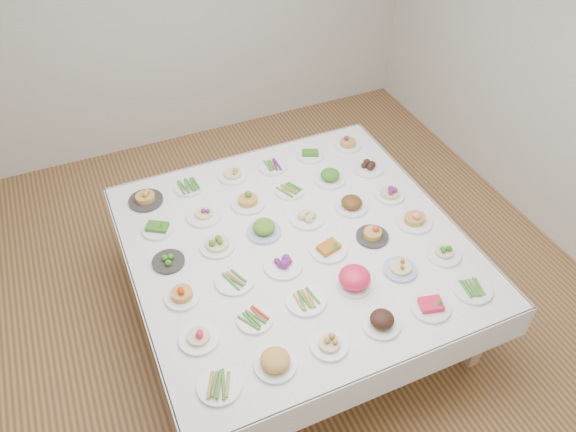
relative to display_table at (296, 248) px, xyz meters
name	(u,v)px	position (x,y,z in m)	size (l,w,h in m)	color
room_envelope	(277,96)	(-0.04, 0.23, 1.15)	(5.02, 5.02, 2.81)	#9F6F42
display_table	(296,248)	(0.00, 0.00, 0.00)	(2.34, 2.34, 0.75)	white
dish_0	(219,385)	(-0.88, -0.88, 0.09)	(0.27, 0.25, 0.06)	white
dish_1	(275,359)	(-0.53, -0.88, 0.13)	(0.26, 0.26, 0.14)	white
dish_2	(329,342)	(-0.19, -0.89, 0.12)	(0.23, 0.23, 0.12)	white
dish_3	(382,319)	(0.18, -0.88, 0.13)	(0.24, 0.24, 0.14)	white
dish_4	(431,304)	(0.54, -0.89, 0.11)	(0.25, 0.25, 0.11)	white
dish_5	(472,288)	(0.87, -0.88, 0.09)	(0.26, 0.26, 0.06)	white
dish_6	(198,334)	(-0.89, -0.52, 0.12)	(0.24, 0.24, 0.13)	white
dish_7	(255,318)	(-0.53, -0.52, 0.08)	(0.23, 0.23, 0.05)	white
dish_8	(306,300)	(-0.17, -0.52, 0.09)	(0.26, 0.26, 0.06)	white
dish_9	(354,278)	(0.18, -0.52, 0.14)	(0.27, 0.27, 0.15)	white
dish_10	(401,266)	(0.53, -0.54, 0.11)	(0.23, 0.23, 0.11)	#4C66B2
dish_11	(445,250)	(0.89, -0.53, 0.12)	(0.24, 0.24, 0.12)	white
dish_12	(182,293)	(-0.89, -0.17, 0.12)	(0.23, 0.23, 0.12)	white
dish_13	(235,279)	(-0.53, -0.17, 0.09)	(0.27, 0.26, 0.06)	white
dish_14	(283,262)	(-0.18, -0.18, 0.11)	(0.26, 0.26, 0.11)	white
dish_15	(329,246)	(0.17, -0.17, 0.11)	(0.26, 0.26, 0.12)	white
dish_16	(373,232)	(0.52, -0.18, 0.12)	(0.23, 0.23, 0.13)	#2D2B28
dish_17	(415,215)	(0.88, -0.17, 0.14)	(0.26, 0.26, 0.17)	white
dish_18	(168,260)	(-0.89, 0.17, 0.10)	(0.22, 0.22, 0.09)	#2D2B28
dish_19	(217,240)	(-0.53, 0.18, 0.13)	(0.25, 0.25, 0.14)	white
dish_20	(264,227)	(-0.18, 0.18, 0.12)	(0.25, 0.25, 0.13)	#4C66B2
dish_21	(307,216)	(0.17, 0.18, 0.11)	(0.25, 0.25, 0.10)	white
dish_22	(352,202)	(0.54, 0.17, 0.12)	(0.24, 0.24, 0.13)	white
dish_23	(390,190)	(0.88, 0.17, 0.13)	(0.25, 0.25, 0.13)	white
dish_24	(157,227)	(-0.88, 0.52, 0.10)	(0.23, 0.23, 0.09)	white
dish_25	(204,212)	(-0.53, 0.52, 0.12)	(0.26, 0.26, 0.12)	white
dish_26	(248,198)	(-0.17, 0.52, 0.13)	(0.26, 0.26, 0.15)	white
dish_27	(290,190)	(0.18, 0.53, 0.08)	(0.22, 0.22, 0.05)	white
dish_28	(330,174)	(0.54, 0.53, 0.13)	(0.26, 0.26, 0.14)	white
dish_29	(368,166)	(0.89, 0.53, 0.10)	(0.25, 0.25, 0.10)	white
dish_30	(145,195)	(-0.89, 0.87, 0.14)	(0.26, 0.26, 0.16)	#2D2B28
dish_31	(189,186)	(-0.54, 0.89, 0.09)	(0.23, 0.23, 0.06)	white
dish_32	(232,172)	(-0.17, 0.89, 0.11)	(0.23, 0.23, 0.12)	white
dish_33	(272,166)	(0.18, 0.87, 0.09)	(0.24, 0.24, 0.05)	white
dish_34	(310,153)	(0.53, 0.89, 0.10)	(0.23, 0.23, 0.09)	white
dish_35	(348,142)	(0.89, 0.89, 0.11)	(0.22, 0.22, 0.12)	white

